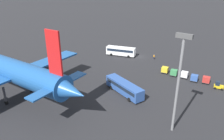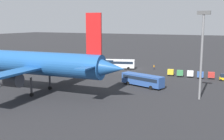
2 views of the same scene
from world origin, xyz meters
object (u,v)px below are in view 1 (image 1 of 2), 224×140
airplane (12,70)px  cargo_cart_blue (194,78)px  baggage_tug (218,85)px  cargo_cart_yellow (165,70)px  worker_person (154,57)px  cargo_cart_red (206,80)px  cargo_cart_white (184,75)px  shuttle_bus_near (121,51)px  shuttle_bus_far (124,87)px  cargo_cart_green (174,72)px

airplane → cargo_cart_blue: size_ratio=20.80×
baggage_tug → cargo_cart_yellow: bearing=-15.4°
worker_person → cargo_cart_blue: (-17.66, 10.30, 0.32)m
worker_person → cargo_cart_yellow: (-8.38, 9.67, 0.32)m
cargo_cart_red → cargo_cart_blue: 3.18m
baggage_tug → cargo_cart_white: size_ratio=1.18×
shuttle_bus_near → shuttle_bus_far: shuttle_bus_near is taller
shuttle_bus_near → cargo_cart_yellow: (-20.33, 5.67, -0.83)m
airplane → cargo_cart_green: size_ratio=20.80×
cargo_cart_green → shuttle_bus_far: bearing=70.4°
cargo_cart_white → cargo_cart_green: 3.12m
airplane → shuttle_bus_near: bearing=-98.2°
shuttle_bus_far → cargo_cart_red: bearing=-111.3°
shuttle_bus_far → worker_person: bearing=-60.6°
shuttle_bus_far → baggage_tug: 25.70m
baggage_tug → cargo_cart_blue: 6.60m
airplane → shuttle_bus_far: 27.82m
cargo_cart_white → cargo_cart_green: (3.09, 0.40, 0.00)m
baggage_tug → cargo_cart_white: bearing=-17.9°
shuttle_bus_far → cargo_cart_red: size_ratio=5.71×
cargo_cart_blue → cargo_cart_green: (6.19, -0.20, 0.00)m
worker_person → cargo_cart_yellow: cargo_cart_yellow is taller
shuttle_bus_near → cargo_cart_green: 24.22m
baggage_tug → cargo_cart_white: 9.74m
airplane → cargo_cart_white: (-30.72, -35.48, -5.94)m
shuttle_bus_far → baggage_tug: bearing=-119.1°
worker_person → shuttle_bus_far: bearing=100.3°
shuttle_bus_near → cargo_cart_red: 33.19m
baggage_tug → cargo_cart_blue: (6.57, -0.58, 0.25)m
cargo_cart_white → cargo_cart_green: bearing=7.3°
cargo_cart_red → cargo_cart_green: (9.28, 0.53, 0.00)m
shuttle_bus_near → cargo_cart_blue: (-29.61, 6.30, -0.83)m
cargo_cart_green → worker_person: bearing=-41.4°
shuttle_bus_far → cargo_cart_yellow: 18.65m
cargo_cart_green → cargo_cart_yellow: size_ratio=1.00×
cargo_cart_red → cargo_cart_green: bearing=3.3°
baggage_tug → cargo_cart_green: 12.79m
shuttle_bus_far → cargo_cart_green: size_ratio=5.71×
baggage_tug → cargo_cart_red: 3.73m
shuttle_bus_near → worker_person: size_ratio=6.50×
shuttle_bus_far → cargo_cart_blue: bearing=-106.3°
worker_person → cargo_cart_blue: size_ratio=0.79×
cargo_cart_red → cargo_cart_white: (6.19, 0.14, 0.00)m
shuttle_bus_far → cargo_cart_green: shuttle_bus_far is taller
shuttle_bus_near → baggage_tug: 36.85m
shuttle_bus_near → baggage_tug: shuttle_bus_near is taller
cargo_cart_yellow → shuttle_bus_far: bearing=79.9°
shuttle_bus_far → cargo_cart_red: 24.20m
cargo_cart_blue → cargo_cart_white: 3.15m
shuttle_bus_far → cargo_cart_white: size_ratio=5.71×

